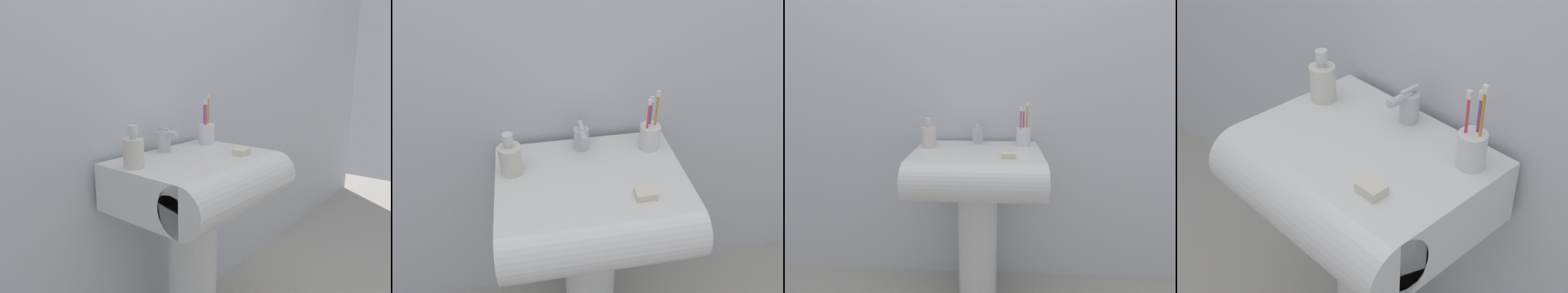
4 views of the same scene
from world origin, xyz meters
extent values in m
cube|color=silver|center=(0.00, 0.24, 1.20)|extent=(5.00, 0.05, 2.40)
cylinder|color=white|center=(0.00, 0.00, 0.32)|extent=(0.19, 0.19, 0.64)
cube|color=white|center=(0.00, 0.00, 0.72)|extent=(0.59, 0.39, 0.17)
cylinder|color=white|center=(0.00, -0.20, 0.72)|extent=(0.59, 0.17, 0.17)
cylinder|color=silver|center=(-0.01, 0.14, 0.85)|extent=(0.05, 0.05, 0.08)
cylinder|color=silver|center=(-0.01, 0.10, 0.89)|extent=(0.02, 0.07, 0.02)
cube|color=silver|center=(-0.01, 0.14, 0.90)|extent=(0.01, 0.06, 0.01)
cylinder|color=white|center=(0.22, 0.10, 0.85)|extent=(0.07, 0.07, 0.09)
cylinder|color=#D83F4C|center=(0.21, 0.10, 0.90)|extent=(0.01, 0.01, 0.16)
cube|color=white|center=(0.21, 0.10, 0.99)|extent=(0.01, 0.01, 0.02)
cylinder|color=orange|center=(0.24, 0.11, 0.91)|extent=(0.01, 0.01, 0.18)
cube|color=white|center=(0.24, 0.11, 1.01)|extent=(0.01, 0.01, 0.02)
cylinder|color=purple|center=(0.22, 0.12, 0.90)|extent=(0.01, 0.01, 0.15)
cube|color=white|center=(0.22, 0.12, 0.99)|extent=(0.01, 0.01, 0.02)
cylinder|color=silver|center=(-0.24, 0.05, 0.86)|extent=(0.07, 0.07, 0.10)
cylinder|color=silver|center=(-0.24, 0.05, 0.91)|extent=(0.02, 0.02, 0.01)
cylinder|color=silver|center=(-0.24, 0.05, 0.94)|extent=(0.03, 0.03, 0.03)
cube|color=silver|center=(0.14, -0.13, 0.82)|extent=(0.06, 0.05, 0.02)
camera|label=1|loc=(-1.05, -0.89, 1.15)|focal=35.00mm
camera|label=2|loc=(-0.16, -0.89, 1.58)|focal=35.00mm
camera|label=3|loc=(0.08, -1.37, 1.17)|focal=28.00mm
camera|label=4|loc=(0.86, -0.81, 1.62)|focal=55.00mm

